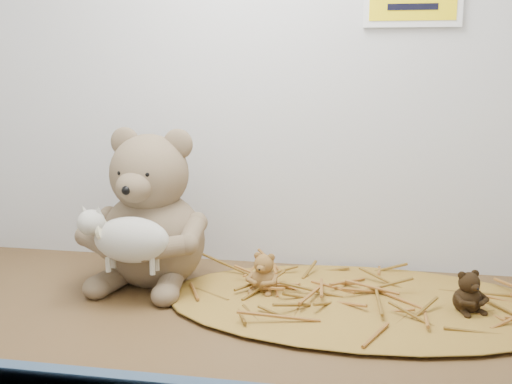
% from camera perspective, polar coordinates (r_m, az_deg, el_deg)
% --- Properties ---
extents(alcove_shell, '(1.20, 0.60, 0.90)m').
position_cam_1_polar(alcove_shell, '(1.10, -2.04, 13.07)').
color(alcove_shell, '#473018').
rests_on(alcove_shell, ground).
extents(straw_bed, '(0.70, 0.40, 0.01)m').
position_cam_1_polar(straw_bed, '(1.15, 9.31, -9.70)').
color(straw_bed, brown).
rests_on(straw_bed, shelf_floor).
extents(main_teddy, '(0.26, 0.28, 0.30)m').
position_cam_1_polar(main_teddy, '(1.23, -9.24, -1.34)').
color(main_teddy, '#7F654E').
rests_on(main_teddy, shelf_floor).
extents(toy_lamb, '(0.18, 0.11, 0.11)m').
position_cam_1_polar(toy_lamb, '(1.14, -11.00, -4.20)').
color(toy_lamb, beige).
rests_on(toy_lamb, main_teddy).
extents(mini_teddy_tan, '(0.07, 0.07, 0.07)m').
position_cam_1_polar(mini_teddy_tan, '(1.17, 0.72, -6.99)').
color(mini_teddy_tan, '#935C30').
rests_on(mini_teddy_tan, straw_bed).
extents(mini_teddy_brown, '(0.08, 0.08, 0.07)m').
position_cam_1_polar(mini_teddy_brown, '(1.13, 18.33, -8.23)').
color(mini_teddy_brown, black).
rests_on(mini_teddy_brown, straw_bed).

